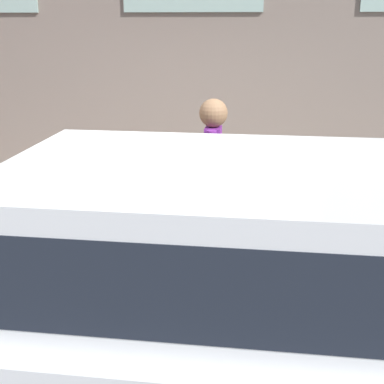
% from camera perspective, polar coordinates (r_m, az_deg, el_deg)
% --- Properties ---
extents(ground_plane, '(80.00, 80.00, 0.00)m').
position_cam_1_polar(ground_plane, '(4.85, -3.96, -12.10)').
color(ground_plane, '#47474C').
extents(sidewalk, '(2.46, 60.00, 0.17)m').
position_cam_1_polar(sidewalk, '(5.89, -1.55, -5.49)').
color(sidewalk, '#A8A093').
rests_on(sidewalk, ground_plane).
extents(fire_hydrant, '(0.38, 0.48, 0.87)m').
position_cam_1_polar(fire_hydrant, '(4.95, -2.20, -3.48)').
color(fire_hydrant, gold).
rests_on(fire_hydrant, sidewalk).
extents(person, '(0.39, 0.25, 1.59)m').
position_cam_1_polar(person, '(4.89, 2.23, 2.54)').
color(person, '#726651').
rests_on(person, sidewalk).
extents(parked_truck_white_near, '(1.84, 4.72, 1.68)m').
position_cam_1_polar(parked_truck_white_near, '(3.09, 7.20, -9.83)').
color(parked_truck_white_near, black).
rests_on(parked_truck_white_near, ground_plane).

